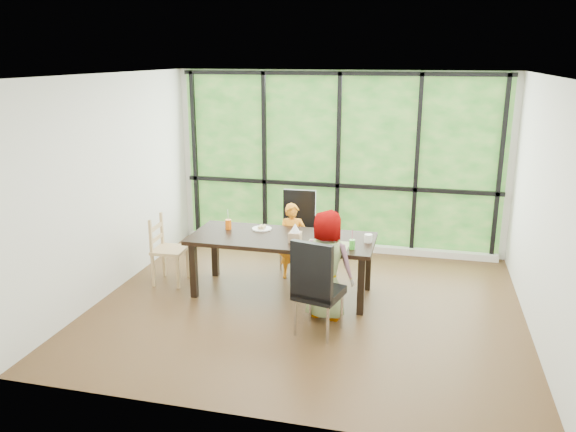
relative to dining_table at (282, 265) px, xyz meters
The scene contains 23 objects.
ground 0.61m from the dining_table, 37.66° to the right, with size 5.00×5.00×0.00m, color black.
back_wall 2.22m from the dining_table, 78.85° to the left, with size 5.00×5.00×0.00m, color silver.
foliage_backdrop 2.20m from the dining_table, 78.73° to the left, with size 4.80×0.02×2.65m, color #185118.
window_mullions 2.16m from the dining_table, 78.50° to the left, with size 4.80×0.06×2.65m, color black, non-canonical shape.
window_sill 1.92m from the dining_table, 78.26° to the left, with size 4.80×0.12×0.10m, color silver.
dining_table is the anchor object (origin of this frame).
chair_window_leather 0.96m from the dining_table, 91.75° to the left, with size 0.46×0.46×1.08m, color black.
chair_interior_leather 1.13m from the dining_table, 55.04° to the right, with size 0.46×0.46×1.08m, color black.
chair_end_beech 1.52m from the dining_table, behind, with size 0.42×0.40×0.90m, color tan.
child_toddler 0.58m from the dining_table, 90.00° to the left, with size 0.37×0.25×1.02m, color orange.
child_older 0.89m from the dining_table, 38.20° to the right, with size 0.62×0.40×1.26m, color slate.
placemat 0.74m from the dining_table, 18.41° to the right, with size 0.50×0.36×0.01m, color tan.
plate_far 0.56m from the dining_table, 144.38° to the left, with size 0.25×0.25×0.02m, color white.
plate_near 0.73m from the dining_table, 17.63° to the right, with size 0.25×0.25×0.02m, color white.
orange_cup 0.88m from the dining_table, 168.96° to the left, with size 0.08×0.08×0.13m, color orange.
green_cup 1.03m from the dining_table, 15.67° to the right, with size 0.07×0.07×0.11m, color #4BCC3B.
white_mug 1.14m from the dining_table, ahead, with size 0.10×0.10×0.10m, color white.
tissue_box 0.50m from the dining_table, 37.52° to the right, with size 0.14×0.14×0.12m, color tan.
crepe_rolls_far 0.57m from the dining_table, 144.38° to the left, with size 0.10×0.12×0.04m, color tan, non-canonical shape.
crepe_rolls_near 0.75m from the dining_table, 17.63° to the right, with size 0.10×0.12×0.04m, color tan, non-canonical shape.
straw_white 0.94m from the dining_table, 168.96° to the left, with size 0.01×0.01×0.20m, color white.
straw_pink 1.07m from the dining_table, 15.67° to the right, with size 0.01×0.01×0.20m, color pink.
tissue 0.61m from the dining_table, 37.52° to the right, with size 0.12×0.12×0.11m, color white.
Camera 1 is at (1.27, -6.15, 2.91)m, focal length 35.45 mm.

